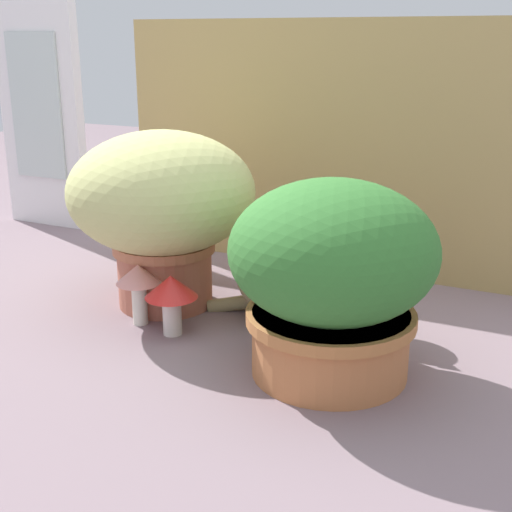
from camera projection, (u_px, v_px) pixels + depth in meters
The scene contains 8 objects.
ground_plane at pixel (194, 321), 1.68m from camera, with size 6.00×6.00×0.00m, color slate.
cardboard_backdrop at pixel (331, 149), 1.97m from camera, with size 1.29×0.03×0.71m, color tan.
window_panel_white at pixel (42, 116), 2.43m from camera, with size 0.34×0.05×0.77m.
grass_planter at pixel (162, 204), 1.71m from camera, with size 0.46×0.46×0.44m.
leafy_planter at pixel (332, 274), 1.36m from camera, with size 0.41×0.41×0.40m.
cat at pixel (297, 271), 1.66m from camera, with size 0.39×0.26×0.32m.
mushroom_ornament_pink at pixel (138, 280), 1.63m from camera, with size 0.11×0.11×0.15m.
mushroom_ornament_red at pixel (171, 292), 1.58m from camera, with size 0.12×0.12×0.14m.
Camera 1 is at (0.81, -1.33, 0.66)m, focal length 48.63 mm.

